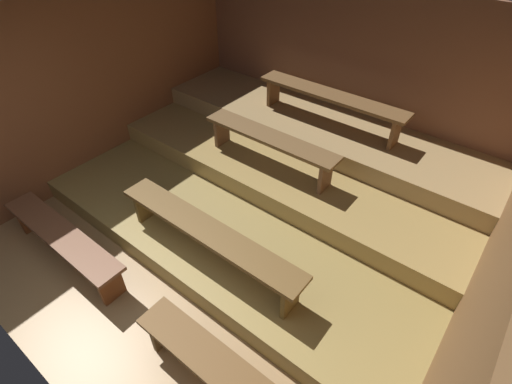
# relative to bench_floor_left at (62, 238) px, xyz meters

# --- Properties ---
(ground) EXTENTS (5.69, 5.23, 0.08)m
(ground) POSITION_rel_bench_floor_left_xyz_m (1.22, 1.71, -0.39)
(ground) COLOR #9A774B
(wall_back) EXTENTS (5.69, 0.06, 2.44)m
(wall_back) POSITION_rel_bench_floor_left_xyz_m (1.22, 3.95, 0.86)
(wall_back) COLOR brown
(wall_back) RESTS_ON ground
(wall_left) EXTENTS (0.06, 5.23, 2.44)m
(wall_left) POSITION_rel_bench_floor_left_xyz_m (-1.25, 1.71, 0.86)
(wall_left) COLOR brown
(wall_left) RESTS_ON ground
(wall_right) EXTENTS (0.06, 5.23, 2.44)m
(wall_right) POSITION_rel_bench_floor_left_xyz_m (3.70, 1.71, 0.86)
(wall_right) COLOR brown
(wall_right) RESTS_ON ground
(platform_lower) EXTENTS (4.89, 3.46, 0.25)m
(platform_lower) POSITION_rel_bench_floor_left_xyz_m (1.22, 2.19, -0.23)
(platform_lower) COLOR olive
(platform_lower) RESTS_ON ground
(platform_middle) EXTENTS (4.89, 2.09, 0.25)m
(platform_middle) POSITION_rel_bench_floor_left_xyz_m (1.22, 2.88, 0.02)
(platform_middle) COLOR #9C7F47
(platform_middle) RESTS_ON platform_lower
(platform_upper) EXTENTS (4.89, 1.15, 0.25)m
(platform_upper) POSITION_rel_bench_floor_left_xyz_m (1.22, 3.35, 0.27)
(platform_upper) COLOR #9E8052
(platform_upper) RESTS_ON platform_middle
(bench_floor_left) EXTENTS (1.89, 0.32, 0.44)m
(bench_floor_left) POSITION_rel_bench_floor_left_xyz_m (0.00, 0.00, 0.00)
(bench_floor_left) COLOR brown
(bench_floor_left) RESTS_ON ground
(bench_floor_right) EXTENTS (1.89, 0.32, 0.44)m
(bench_floor_right) POSITION_rel_bench_floor_left_xyz_m (2.45, 0.00, 0.00)
(bench_floor_right) COLOR brown
(bench_floor_right) RESTS_ON ground
(bench_lower_center) EXTENTS (2.30, 0.32, 0.44)m
(bench_lower_center) POSITION_rel_bench_floor_left_xyz_m (1.40, 0.87, 0.26)
(bench_lower_center) COLOR brown
(bench_lower_center) RESTS_ON platform_lower
(bench_middle_center) EXTENTS (1.88, 0.32, 0.44)m
(bench_middle_center) POSITION_rel_bench_floor_left_xyz_m (1.07, 2.36, 0.50)
(bench_middle_center) COLOR brown
(bench_middle_center) RESTS_ON platform_middle
(bench_upper_center) EXTENTS (2.13, 0.32, 0.44)m
(bench_upper_center) POSITION_rel_bench_floor_left_xyz_m (1.32, 3.37, 0.76)
(bench_upper_center) COLOR brown
(bench_upper_center) RESTS_ON platform_upper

